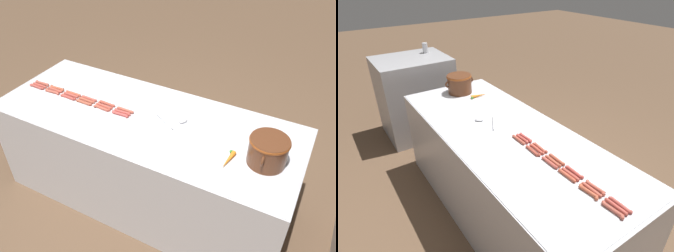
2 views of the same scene
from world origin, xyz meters
TOP-DOWN VIEW (x-y plane):
  - ground_plane at (0.00, 0.00)m, footprint 20.00×20.00m
  - griddle_counter at (0.00, 0.00)m, footprint 0.89×2.31m
  - hot_dog_0 at (0.01, -1.00)m, footprint 0.03×0.15m
  - hot_dog_1 at (0.01, -0.84)m, footprint 0.03×0.15m
  - hot_dog_2 at (0.01, -0.66)m, footprint 0.02×0.15m
  - hot_dog_3 at (0.01, -0.51)m, footprint 0.02×0.15m
  - hot_dog_4 at (0.00, -0.34)m, footprint 0.03×0.15m
  - hot_dog_5 at (0.01, -0.17)m, footprint 0.02×0.15m
  - hot_dog_6 at (0.04, -1.00)m, footprint 0.02×0.15m
  - hot_dog_7 at (0.03, -0.83)m, footprint 0.02×0.15m
  - hot_dog_8 at (0.03, -0.67)m, footprint 0.02×0.15m
  - hot_dog_9 at (0.04, -0.50)m, footprint 0.03×0.15m
  - hot_dog_10 at (0.04, -0.34)m, footprint 0.03×0.15m
  - hot_dog_11 at (0.04, -0.17)m, footprint 0.03×0.15m
  - hot_dog_12 at (0.07, -1.00)m, footprint 0.03×0.15m
  - hot_dog_13 at (0.07, -0.83)m, footprint 0.03×0.15m
  - hot_dog_14 at (0.07, -0.66)m, footprint 0.03×0.15m
  - hot_dog_15 at (0.07, -0.51)m, footprint 0.03×0.15m
  - hot_dog_16 at (0.07, -0.34)m, footprint 0.03×0.15m
  - hot_dog_17 at (0.07, -0.17)m, footprint 0.03×0.15m
  - bean_pot at (0.06, 0.92)m, footprint 0.31×0.25m
  - serving_spoon at (-0.06, 0.24)m, footprint 0.17×0.25m
  - carrot at (0.16, 0.71)m, footprint 0.18×0.05m

SIDE VIEW (x-z plane):
  - ground_plane at x=0.00m, z-range 0.00..0.00m
  - griddle_counter at x=0.00m, z-range 0.00..0.84m
  - serving_spoon at x=-0.06m, z-range 0.84..0.85m
  - hot_dog_0 at x=0.01m, z-range 0.84..0.86m
  - hot_dog_1 at x=0.01m, z-range 0.84..0.86m
  - hot_dog_2 at x=0.01m, z-range 0.84..0.86m
  - hot_dog_3 at x=0.01m, z-range 0.84..0.86m
  - hot_dog_4 at x=0.00m, z-range 0.84..0.86m
  - hot_dog_5 at x=0.01m, z-range 0.84..0.86m
  - hot_dog_6 at x=0.04m, z-range 0.84..0.86m
  - hot_dog_7 at x=0.03m, z-range 0.84..0.86m
  - hot_dog_8 at x=0.03m, z-range 0.84..0.86m
  - hot_dog_9 at x=0.04m, z-range 0.84..0.86m
  - hot_dog_10 at x=0.04m, z-range 0.84..0.86m
  - hot_dog_11 at x=0.04m, z-range 0.84..0.86m
  - hot_dog_12 at x=0.07m, z-range 0.84..0.86m
  - hot_dog_13 at x=0.07m, z-range 0.84..0.86m
  - hot_dog_14 at x=0.07m, z-range 0.84..0.86m
  - hot_dog_15 at x=0.07m, z-range 0.84..0.86m
  - hot_dog_16 at x=0.07m, z-range 0.84..0.86m
  - hot_dog_17 at x=0.07m, z-range 0.84..0.86m
  - carrot at x=0.16m, z-range 0.84..0.87m
  - bean_pot at x=0.06m, z-range 0.85..1.03m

